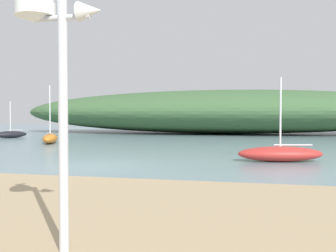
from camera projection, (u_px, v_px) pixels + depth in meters
name	position (u px, v px, depth m)	size (l,w,h in m)	color
ground_plane	(97.00, 166.00, 13.90)	(120.00, 120.00, 0.00)	gray
distant_hill	(219.00, 112.00, 39.77)	(45.64, 13.50, 4.71)	#3D6038
mast_structure	(47.00, 33.00, 4.53)	(1.13, 0.50, 3.34)	silver
sailboat_by_sandbar	(11.00, 134.00, 31.52)	(2.47, 2.75, 3.16)	black
sailboat_inner_mooring	(50.00, 138.00, 25.29)	(2.11, 3.31, 4.03)	orange
sailboat_near_shore	(280.00, 154.00, 15.18)	(3.67, 1.81, 3.51)	#B72D28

